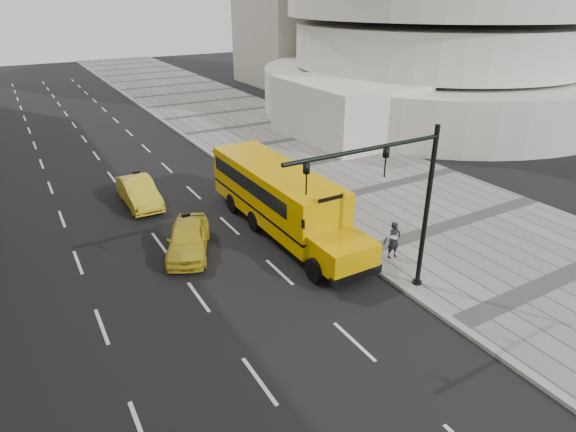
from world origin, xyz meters
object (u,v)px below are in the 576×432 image
school_bus (278,194)px  taxi_near (188,238)px  taxi_far (139,192)px  pedestrian (394,240)px  traffic_signal (399,197)px

school_bus → taxi_near: school_bus is taller
school_bus → taxi_far: size_ratio=2.66×
pedestrian → traffic_signal: (-1.95, -2.03, 3.13)m
school_bus → taxi_near: bearing=-177.5°
taxi_far → traffic_signal: bearing=-66.9°
school_bus → traffic_signal: (0.69, -7.24, 2.33)m
school_bus → pedestrian: 5.89m
pedestrian → school_bus: bearing=120.4°
pedestrian → taxi_near: bearing=148.9°
school_bus → taxi_far: school_bus is taller
pedestrian → traffic_signal: 4.21m
taxi_far → pedestrian: size_ratio=2.67×
taxi_near → traffic_signal: 9.44m
school_bus → traffic_signal: 7.63m
taxi_near → taxi_far: taxi_far is taller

